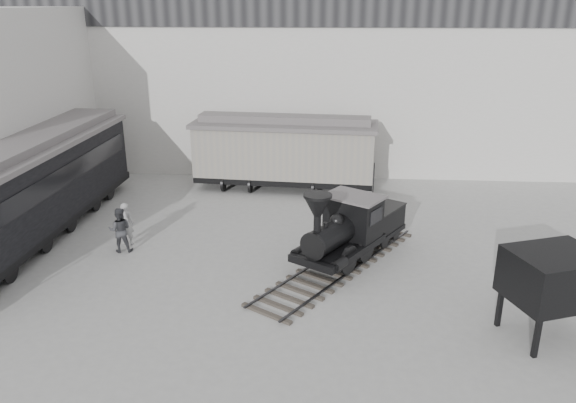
# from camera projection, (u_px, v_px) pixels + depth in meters

# --- Properties ---
(ground) EXTENTS (90.00, 90.00, 0.00)m
(ground) POSITION_uv_depth(u_px,v_px,m) (272.00, 301.00, 18.37)
(ground) COLOR #9E9E9B
(north_wall) EXTENTS (34.00, 2.51, 11.00)m
(north_wall) POSITION_uv_depth(u_px,v_px,m) (297.00, 73.00, 30.57)
(north_wall) COLOR silver
(north_wall) RESTS_ON ground
(locomotive) EXTENTS (6.42, 8.51, 3.13)m
(locomotive) POSITION_uv_depth(u_px,v_px,m) (348.00, 232.00, 20.83)
(locomotive) COLOR #352E2A
(locomotive) RESTS_ON ground
(boxcar) EXTENTS (9.57, 3.63, 3.84)m
(boxcar) POSITION_uv_depth(u_px,v_px,m) (284.00, 151.00, 28.79)
(boxcar) COLOR black
(boxcar) RESTS_ON ground
(passenger_coach) EXTENTS (3.50, 14.53, 3.87)m
(passenger_coach) POSITION_uv_depth(u_px,v_px,m) (33.00, 187.00, 22.80)
(passenger_coach) COLOR black
(passenger_coach) RESTS_ON ground
(visitor_a) EXTENTS (0.66, 0.45, 1.77)m
(visitor_a) POSITION_uv_depth(u_px,v_px,m) (126.00, 224.00, 22.34)
(visitor_a) COLOR #B0B0B0
(visitor_a) RESTS_ON ground
(visitor_b) EXTENTS (0.98, 0.83, 1.79)m
(visitor_b) POSITION_uv_depth(u_px,v_px,m) (120.00, 230.00, 21.71)
(visitor_b) COLOR #3D3E42
(visitor_b) RESTS_ON ground
(coal_hopper) EXTENTS (2.95, 2.69, 2.65)m
(coal_hopper) POSITION_uv_depth(u_px,v_px,m) (553.00, 283.00, 15.88)
(coal_hopper) COLOR black
(coal_hopper) RESTS_ON ground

